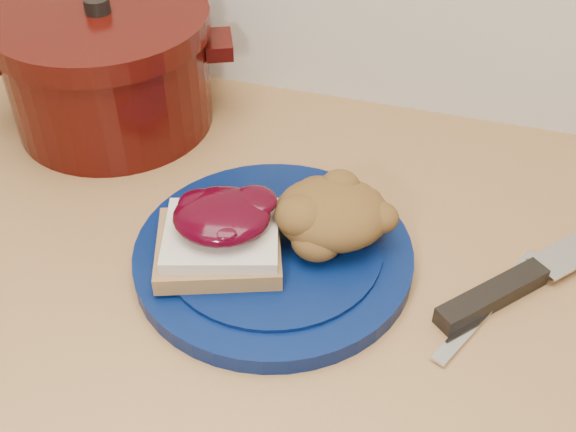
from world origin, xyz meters
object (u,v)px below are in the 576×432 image
(chef_knife, at_px, (527,277))
(butter_knife, at_px, (489,304))
(dutch_oven, at_px, (109,68))
(pepper_grinder, at_px, (95,70))
(plate, at_px, (273,255))

(chef_knife, distance_m, butter_knife, 0.05)
(dutch_oven, bearing_deg, chef_knife, -16.01)
(butter_knife, bearing_deg, dutch_oven, 93.68)
(chef_knife, xyz_separation_m, butter_knife, (-0.03, -0.04, -0.01))
(butter_knife, height_order, pepper_grinder, pepper_grinder)
(plate, relative_size, dutch_oven, 0.83)
(dutch_oven, bearing_deg, pepper_grinder, 180.00)
(chef_knife, height_order, pepper_grinder, pepper_grinder)
(plate, bearing_deg, chef_knife, 9.45)
(plate, bearing_deg, dutch_oven, 144.96)
(plate, xyz_separation_m, chef_knife, (0.26, 0.04, 0.00))
(chef_knife, xyz_separation_m, pepper_grinder, (-0.56, 0.15, 0.06))
(dutch_oven, xyz_separation_m, pepper_grinder, (-0.02, 0.00, -0.01))
(plate, height_order, butter_knife, plate)
(pepper_grinder, bearing_deg, butter_knife, -20.44)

